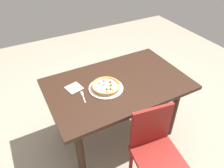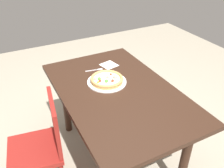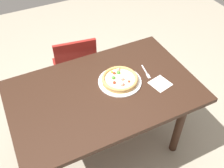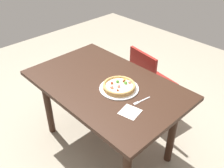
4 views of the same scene
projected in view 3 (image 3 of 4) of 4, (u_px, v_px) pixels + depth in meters
name	position (u px, v px, depth m)	size (l,w,h in m)	color
ground_plane	(106.00, 146.00, 2.50)	(6.00, 6.00, 0.00)	#9E937F
dining_table	(104.00, 100.00, 2.04)	(1.42, 0.89, 0.77)	#331E14
chair_near	(76.00, 68.00, 2.59)	(0.45, 0.45, 0.87)	maroon
plate	(120.00, 81.00, 2.02)	(0.34, 0.34, 0.01)	white
pizza	(120.00, 79.00, 2.01)	(0.28, 0.28, 0.05)	tan
fork	(146.00, 73.00, 2.10)	(0.04, 0.17, 0.00)	silver
napkin	(160.00, 84.00, 2.01)	(0.14, 0.14, 0.00)	white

